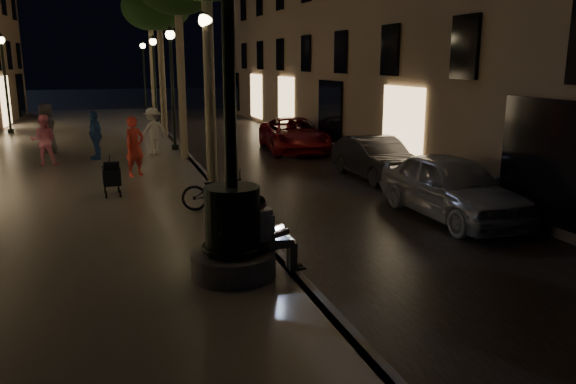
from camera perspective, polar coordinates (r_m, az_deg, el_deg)
name	(u,v)px	position (r m, az deg, el deg)	size (l,w,h in m)	color
ground	(187,158)	(22.06, -10.27, 3.39)	(120.00, 120.00, 0.00)	black
cobble_lane	(261,154)	(22.64, -2.72, 3.85)	(6.00, 45.00, 0.02)	black
promenade	(76,161)	(21.90, -20.71, 2.94)	(8.00, 45.00, 0.20)	#655F59
curb_strip	(186,156)	(22.05, -10.28, 3.64)	(0.25, 45.00, 0.20)	#59595B
fountain_lamppost	(232,216)	(9.10, -5.67, -2.46)	(1.40, 1.40, 5.21)	#59595B
seated_man_laptop	(269,231)	(9.33, -1.94, -3.99)	(0.95, 0.32, 1.32)	gray
tree_third	(158,4)	(26.81, -13.02, 18.12)	(3.00, 3.00, 7.20)	#6B604C
tree_far	(150,9)	(32.80, -13.89, 17.62)	(3.00, 3.00, 7.50)	#6B604C
lamp_curb_a	(207,78)	(14.80, -8.20, 11.40)	(0.36, 0.36, 4.81)	black
lamp_curb_b	(172,72)	(22.72, -11.72, 11.81)	(0.36, 0.36, 4.81)	black
lamp_curb_c	(154,70)	(30.68, -13.42, 11.99)	(0.36, 0.36, 4.81)	black
lamp_curb_d	(144,68)	(38.66, -14.42, 12.10)	(0.36, 0.36, 4.81)	black
lamp_left_c	(4,70)	(30.92, -26.88, 10.97)	(0.36, 0.36, 4.81)	black
stroller	(111,176)	(15.37, -17.50, 1.57)	(0.47, 1.04, 1.06)	black
car_front	(452,187)	(13.82, 16.30, 0.52)	(1.79, 4.44, 1.51)	#9C9EA3
car_second	(376,158)	(17.99, 8.93, 3.41)	(1.40, 4.02, 1.33)	black
car_third	(294,135)	(23.35, 0.59, 5.83)	(2.28, 4.94, 1.37)	maroon
pedestrian_red	(135,146)	(17.84, -15.31, 4.48)	(0.67, 0.44, 1.82)	red
pedestrian_pink	(44,140)	(20.73, -23.56, 4.85)	(0.83, 0.65, 1.72)	pink
pedestrian_white	(153,131)	(21.87, -13.54, 6.02)	(1.14, 0.66, 1.77)	silver
pedestrian_blue	(95,135)	(21.38, -19.01, 5.47)	(1.02, 0.42, 1.74)	#285094
pedestrian_dark	(47,128)	(23.51, -23.27, 5.97)	(0.93, 0.61, 1.91)	#37373C
bicycle	(220,191)	(13.33, -6.94, 0.14)	(0.63, 1.80, 0.95)	black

